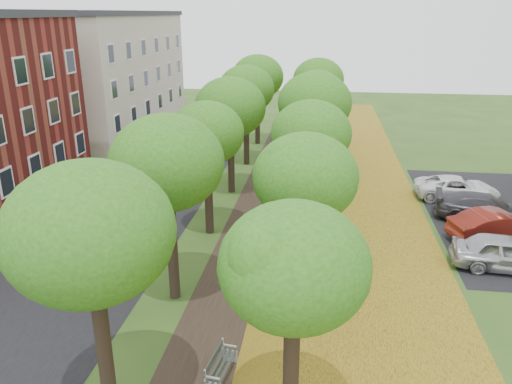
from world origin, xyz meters
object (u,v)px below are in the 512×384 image
(car_grey, at_px, (484,208))
(car_white, at_px, (457,188))
(bench, at_px, (220,365))
(car_red, at_px, (499,227))
(car_silver, at_px, (507,253))

(car_grey, distance_m, car_white, 3.28)
(bench, bearing_deg, car_white, -24.06)
(car_red, distance_m, car_grey, 2.56)
(bench, height_order, car_grey, car_grey)
(bench, distance_m, car_red, 15.62)
(car_red, bearing_deg, bench, 118.65)
(car_red, bearing_deg, car_grey, -16.79)
(bench, height_order, car_silver, car_silver)
(car_white, bearing_deg, bench, 147.17)
(car_silver, height_order, car_grey, car_silver)
(car_silver, xyz_separation_m, car_white, (0.00, 8.61, -0.10))
(car_silver, bearing_deg, car_white, 5.83)
(bench, distance_m, car_grey, 17.54)
(bench, bearing_deg, car_grey, -31.35)
(bench, bearing_deg, car_silver, -44.24)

